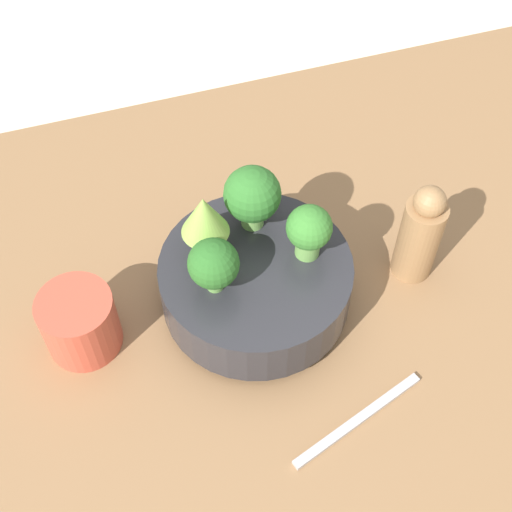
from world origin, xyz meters
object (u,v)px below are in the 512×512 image
object	(u,v)px
cup	(80,322)
fork	(358,420)
pepper_mill	(420,234)
bowl	(256,284)

from	to	relation	value
cup	fork	world-z (taller)	cup
pepper_mill	fork	xyz separation A→B (m)	(-0.14, -0.17, -0.06)
bowl	fork	xyz separation A→B (m)	(0.06, -0.17, -0.04)
cup	pepper_mill	size ratio (longest dim) A/B	0.59
bowl	pepper_mill	size ratio (longest dim) A/B	1.53
fork	pepper_mill	bearing A→B (deg)	50.15
bowl	fork	size ratio (longest dim) A/B	1.32
cup	fork	xyz separation A→B (m)	(0.26, -0.19, -0.04)
bowl	cup	xyz separation A→B (m)	(-0.20, 0.01, -0.01)
bowl	fork	distance (m)	0.19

